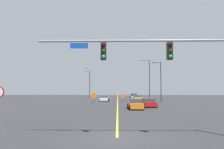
{
  "coord_description": "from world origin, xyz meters",
  "views": [
    {
      "loc": [
        0.05,
        -13.2,
        2.96
      ],
      "look_at": [
        -0.84,
        19.97,
        4.95
      ],
      "focal_mm": 35.15,
      "sensor_mm": 36.0,
      "label": 1
    }
  ],
  "objects_px": {
    "street_lamp_mid_left": "(91,81)",
    "construction_sign_left_shoulder": "(94,96)",
    "car_orange_far": "(135,104)",
    "car_red_approaching": "(148,103)",
    "car_white_mid": "(104,98)",
    "street_lamp_near_right": "(149,78)",
    "traffic_signal_assembly": "(168,58)",
    "construction_sign_left_lane": "(123,97)",
    "street_lamp_near_left": "(89,83)",
    "car_yellow_passing": "(137,98)",
    "car_silver_distant": "(134,96)",
    "street_lamp_far_right": "(160,80)"
  },
  "relations": [
    {
      "from": "street_lamp_near_right",
      "to": "street_lamp_far_right",
      "type": "height_order",
      "value": "street_lamp_near_right"
    },
    {
      "from": "car_white_mid",
      "to": "car_yellow_passing",
      "type": "distance_m",
      "value": 7.86
    },
    {
      "from": "construction_sign_left_lane",
      "to": "street_lamp_near_right",
      "type": "bearing_deg",
      "value": 55.71
    },
    {
      "from": "car_orange_far",
      "to": "car_white_mid",
      "type": "xyz_separation_m",
      "value": [
        -5.42,
        18.09,
        -0.08
      ]
    },
    {
      "from": "traffic_signal_assembly",
      "to": "construction_sign_left_lane",
      "type": "relative_size",
      "value": 6.66
    },
    {
      "from": "car_red_approaching",
      "to": "car_yellow_passing",
      "type": "relative_size",
      "value": 0.94
    },
    {
      "from": "street_lamp_near_right",
      "to": "car_red_approaching",
      "type": "height_order",
      "value": "street_lamp_near_right"
    },
    {
      "from": "car_white_mid",
      "to": "car_red_approaching",
      "type": "xyz_separation_m",
      "value": [
        7.69,
        -14.66,
        0.05
      ]
    },
    {
      "from": "car_orange_far",
      "to": "car_silver_distant",
      "type": "distance_m",
      "value": 28.33
    },
    {
      "from": "street_lamp_near_left",
      "to": "car_orange_far",
      "type": "bearing_deg",
      "value": -73.95
    },
    {
      "from": "street_lamp_mid_left",
      "to": "construction_sign_left_shoulder",
      "type": "xyz_separation_m",
      "value": [
        3.32,
        -21.56,
        -3.46
      ]
    },
    {
      "from": "construction_sign_left_lane",
      "to": "car_orange_far",
      "type": "xyz_separation_m",
      "value": [
        1.45,
        -13.97,
        -0.5
      ]
    },
    {
      "from": "street_lamp_near_right",
      "to": "street_lamp_far_right",
      "type": "xyz_separation_m",
      "value": [
        1.01,
        -9.39,
        -0.85
      ]
    },
    {
      "from": "street_lamp_near_left",
      "to": "construction_sign_left_shoulder",
      "type": "bearing_deg",
      "value": -80.76
    },
    {
      "from": "construction_sign_left_lane",
      "to": "car_white_mid",
      "type": "xyz_separation_m",
      "value": [
        -3.97,
        4.12,
        -0.58
      ]
    },
    {
      "from": "street_lamp_near_right",
      "to": "car_orange_far",
      "type": "height_order",
      "value": "street_lamp_near_right"
    },
    {
      "from": "street_lamp_mid_left",
      "to": "car_yellow_passing",
      "type": "bearing_deg",
      "value": -46.49
    },
    {
      "from": "car_red_approaching",
      "to": "street_lamp_near_left",
      "type": "bearing_deg",
      "value": 110.48
    },
    {
      "from": "street_lamp_mid_left",
      "to": "car_white_mid",
      "type": "xyz_separation_m",
      "value": [
        5.03,
        -15.53,
        -4.19
      ]
    },
    {
      "from": "construction_sign_left_shoulder",
      "to": "car_white_mid",
      "type": "relative_size",
      "value": 0.53
    },
    {
      "from": "construction_sign_left_shoulder",
      "to": "car_white_mid",
      "type": "bearing_deg",
      "value": 74.13
    },
    {
      "from": "street_lamp_near_left",
      "to": "construction_sign_left_shoulder",
      "type": "relative_size",
      "value": 4.03
    },
    {
      "from": "street_lamp_near_left",
      "to": "car_yellow_passing",
      "type": "relative_size",
      "value": 1.84
    },
    {
      "from": "car_red_approaching",
      "to": "car_white_mid",
      "type": "bearing_deg",
      "value": 117.68
    },
    {
      "from": "car_red_approaching",
      "to": "street_lamp_far_right",
      "type": "bearing_deg",
      "value": 70.02
    },
    {
      "from": "construction_sign_left_shoulder",
      "to": "car_orange_far",
      "type": "xyz_separation_m",
      "value": [
        7.13,
        -12.07,
        -0.65
      ]
    },
    {
      "from": "car_orange_far",
      "to": "car_yellow_passing",
      "type": "xyz_separation_m",
      "value": [
        2.08,
        20.43,
        -0.05
      ]
    },
    {
      "from": "street_lamp_near_right",
      "to": "car_white_mid",
      "type": "xyz_separation_m",
      "value": [
        -10.67,
        -5.7,
        -4.81
      ]
    },
    {
      "from": "car_white_mid",
      "to": "car_red_approaching",
      "type": "relative_size",
      "value": 0.92
    },
    {
      "from": "car_white_mid",
      "to": "construction_sign_left_lane",
      "type": "bearing_deg",
      "value": -46.08
    },
    {
      "from": "car_white_mid",
      "to": "street_lamp_mid_left",
      "type": "bearing_deg",
      "value": 107.95
    },
    {
      "from": "construction_sign_left_shoulder",
      "to": "car_red_approaching",
      "type": "xyz_separation_m",
      "value": [
        9.41,
        -8.64,
        -0.68
      ]
    },
    {
      "from": "street_lamp_mid_left",
      "to": "street_lamp_far_right",
      "type": "bearing_deg",
      "value": -49.01
    },
    {
      "from": "car_red_approaching",
      "to": "car_yellow_passing",
      "type": "xyz_separation_m",
      "value": [
        -0.19,
        17.0,
        -0.02
      ]
    },
    {
      "from": "construction_sign_left_shoulder",
      "to": "car_yellow_passing",
      "type": "relative_size",
      "value": 0.46
    },
    {
      "from": "traffic_signal_assembly",
      "to": "construction_sign_left_shoulder",
      "type": "height_order",
      "value": "traffic_signal_assembly"
    },
    {
      "from": "street_lamp_far_right",
      "to": "car_silver_distant",
      "type": "bearing_deg",
      "value": 107.75
    },
    {
      "from": "traffic_signal_assembly",
      "to": "car_yellow_passing",
      "type": "height_order",
      "value": "traffic_signal_assembly"
    },
    {
      "from": "street_lamp_mid_left",
      "to": "car_white_mid",
      "type": "relative_size",
      "value": 2.22
    },
    {
      "from": "traffic_signal_assembly",
      "to": "street_lamp_near_left",
      "type": "bearing_deg",
      "value": 101.97
    },
    {
      "from": "car_white_mid",
      "to": "car_silver_distant",
      "type": "distance_m",
      "value": 12.49
    },
    {
      "from": "construction_sign_left_shoulder",
      "to": "car_orange_far",
      "type": "distance_m",
      "value": 14.03
    },
    {
      "from": "car_white_mid",
      "to": "car_red_approaching",
      "type": "bearing_deg",
      "value": -62.32
    },
    {
      "from": "traffic_signal_assembly",
      "to": "car_orange_far",
      "type": "bearing_deg",
      "value": 91.86
    },
    {
      "from": "car_white_mid",
      "to": "car_yellow_passing",
      "type": "xyz_separation_m",
      "value": [
        7.5,
        2.34,
        0.03
      ]
    },
    {
      "from": "street_lamp_mid_left",
      "to": "construction_sign_left_lane",
      "type": "bearing_deg",
      "value": -65.39
    },
    {
      "from": "traffic_signal_assembly",
      "to": "car_yellow_passing",
      "type": "distance_m",
      "value": 38.13
    },
    {
      "from": "traffic_signal_assembly",
      "to": "construction_sign_left_shoulder",
      "type": "distance_m",
      "value": 30.7
    },
    {
      "from": "street_lamp_mid_left",
      "to": "car_red_approaching",
      "type": "height_order",
      "value": "street_lamp_mid_left"
    },
    {
      "from": "street_lamp_near_right",
      "to": "street_lamp_near_left",
      "type": "distance_m",
      "value": 24.57
    }
  ]
}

